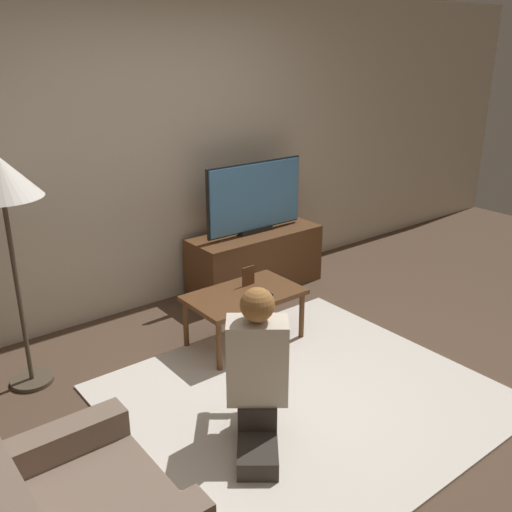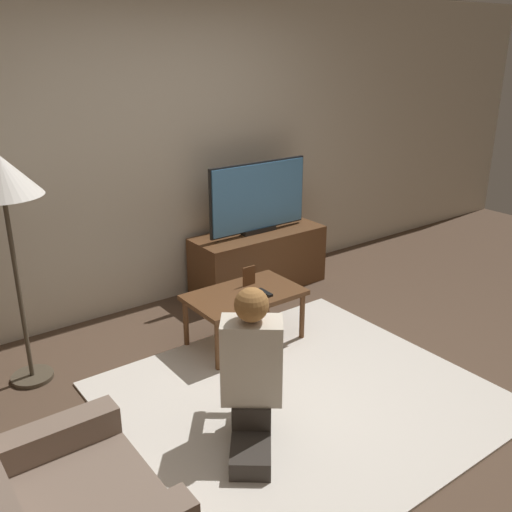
# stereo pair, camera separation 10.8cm
# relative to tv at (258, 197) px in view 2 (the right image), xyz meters

# --- Properties ---
(ground_plane) EXTENTS (10.00, 10.00, 0.00)m
(ground_plane) POSITION_rel_tv_xyz_m (-0.85, -1.61, -0.87)
(ground_plane) COLOR brown
(wall_back) EXTENTS (10.00, 0.06, 2.60)m
(wall_back) POSITION_rel_tv_xyz_m (-0.85, 0.32, 0.43)
(wall_back) COLOR beige
(wall_back) RESTS_ON ground_plane
(rug) EXTENTS (2.27, 2.08, 0.02)m
(rug) POSITION_rel_tv_xyz_m (-0.85, -1.61, -0.86)
(rug) COLOR silver
(rug) RESTS_ON ground_plane
(tv_stand) EXTENTS (1.25, 0.48, 0.54)m
(tv_stand) POSITION_rel_tv_xyz_m (-0.00, -0.00, -0.60)
(tv_stand) COLOR brown
(tv_stand) RESTS_ON ground_plane
(tv) EXTENTS (1.02, 0.08, 0.64)m
(tv) POSITION_rel_tv_xyz_m (0.00, 0.00, 0.00)
(tv) COLOR black
(tv) RESTS_ON tv_stand
(coffee_table) EXTENTS (0.85, 0.52, 0.42)m
(coffee_table) POSITION_rel_tv_xyz_m (-0.72, -0.79, -0.50)
(coffee_table) COLOR brown
(coffee_table) RESTS_ON ground_plane
(floor_lamp) EXTENTS (0.48, 0.48, 1.55)m
(floor_lamp) POSITION_rel_tv_xyz_m (-2.18, -0.33, 0.48)
(floor_lamp) COLOR #4C4233
(floor_lamp) RESTS_ON ground_plane
(person_kneeling) EXTENTS (0.68, 0.78, 0.94)m
(person_kneeling) POSITION_rel_tv_xyz_m (-1.34, -1.73, -0.40)
(person_kneeling) COLOR #332D28
(person_kneeling) RESTS_ON rug
(picture_frame) EXTENTS (0.11, 0.01, 0.15)m
(picture_frame) POSITION_rel_tv_xyz_m (-0.60, -0.69, -0.38)
(picture_frame) COLOR brown
(picture_frame) RESTS_ON coffee_table
(remote) EXTENTS (0.04, 0.15, 0.02)m
(remote) POSITION_rel_tv_xyz_m (-0.61, -0.89, -0.44)
(remote) COLOR black
(remote) RESTS_ON coffee_table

